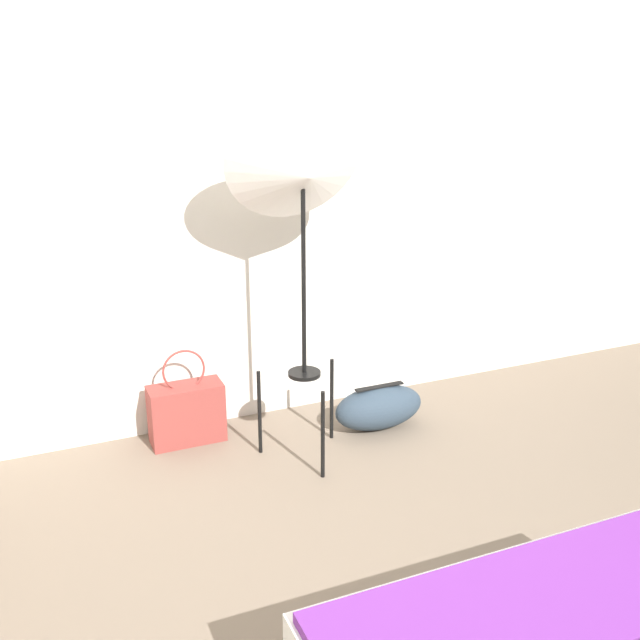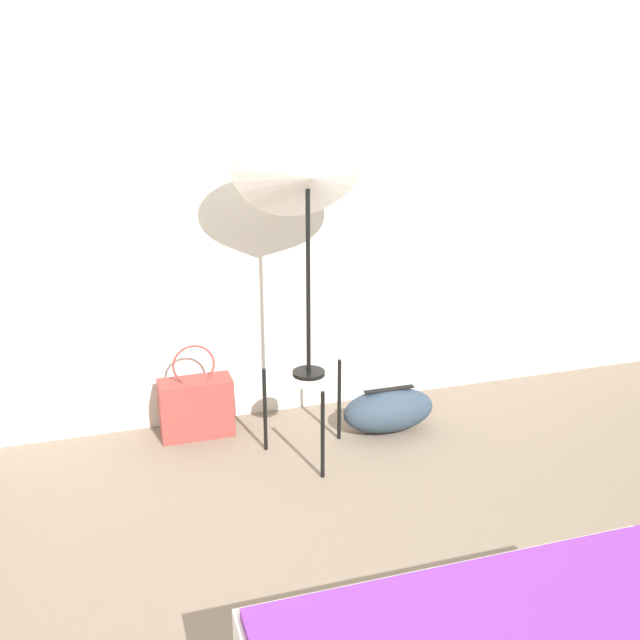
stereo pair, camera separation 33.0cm
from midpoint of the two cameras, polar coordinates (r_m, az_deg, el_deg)
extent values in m
cube|color=silver|center=(4.02, -2.07, 9.99)|extent=(8.00, 0.05, 2.60)
cube|color=#702D8E|center=(2.38, 17.26, -20.98)|extent=(1.37, 0.46, 0.04)
cylinder|color=black|center=(3.65, 2.82, -8.82)|extent=(0.02, 0.02, 0.46)
cylinder|color=black|center=(3.90, -1.79, -6.91)|extent=(0.02, 0.02, 0.46)
cylinder|color=black|center=(4.01, 3.84, -6.14)|extent=(0.02, 0.02, 0.46)
cylinder|color=black|center=(3.75, 1.65, -4.11)|extent=(0.16, 0.16, 0.02)
cylinder|color=black|center=(3.58, 1.73, 3.46)|extent=(0.02, 0.02, 1.03)
cone|color=white|center=(3.48, 1.82, 11.63)|extent=(0.70, 0.47, 0.72)
cube|color=brown|center=(4.10, -7.14, -6.70)|extent=(0.39, 0.17, 0.32)
torus|color=brown|center=(4.00, -7.29, -3.47)|extent=(0.23, 0.01, 0.23)
ellipsoid|color=#2D3D4C|center=(4.17, 7.52, -6.88)|extent=(0.52, 0.25, 0.25)
cube|color=black|center=(4.11, 7.60, -5.30)|extent=(0.29, 0.04, 0.01)
camera|label=1|loc=(0.16, -87.24, 0.97)|focal=42.00mm
camera|label=2|loc=(0.16, 92.76, -0.97)|focal=42.00mm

